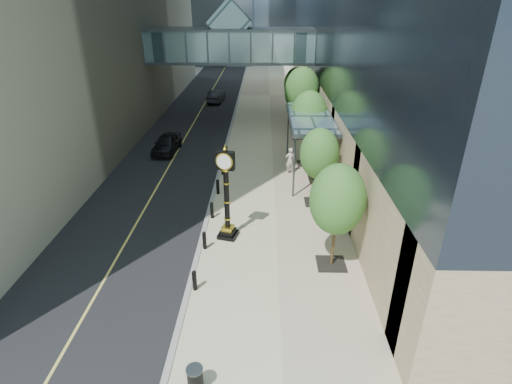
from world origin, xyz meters
TOP-DOWN VIEW (x-y plane):
  - ground at (0.00, 0.00)m, footprint 320.00×320.00m
  - road at (-7.00, 40.00)m, footprint 8.00×180.00m
  - sidewalk at (1.00, 40.00)m, footprint 8.00×180.00m
  - curb at (-3.00, 40.00)m, footprint 0.25×180.00m
  - skywalk at (-3.00, 28.00)m, footprint 17.00×4.20m
  - entrance_canopy at (3.48, 14.00)m, footprint 3.00×8.00m
  - bollard_row at (-2.70, 9.00)m, footprint 0.20×16.20m
  - street_trees at (3.60, 17.20)m, footprint 3.07×28.55m
  - street_clock at (-1.61, 5.39)m, footprint 1.17×1.17m
  - trash_bin at (-1.88, -4.00)m, footprint 0.61×0.61m
  - pedestrian at (2.21, 14.18)m, footprint 0.81×0.65m
  - car_near at (-7.80, 18.50)m, footprint 2.03×4.49m
  - car_far at (-5.63, 36.34)m, footprint 1.95×4.53m

SIDE VIEW (x-z plane):
  - ground at x=0.00m, z-range 0.00..0.00m
  - road at x=-7.00m, z-range 0.00..0.02m
  - sidewalk at x=1.00m, z-range 0.00..0.06m
  - curb at x=-3.00m, z-range 0.00..0.07m
  - bollard_row at x=-2.70m, z-range 0.06..0.96m
  - trash_bin at x=-1.88m, z-range 0.06..0.96m
  - car_far at x=-5.63m, z-range 0.02..1.47m
  - car_near at x=-7.80m, z-range 0.02..1.51m
  - pedestrian at x=2.21m, z-range 0.06..1.99m
  - street_clock at x=-1.61m, z-range -0.28..4.82m
  - street_trees at x=3.60m, z-range 0.67..6.99m
  - entrance_canopy at x=3.48m, z-range 2.00..6.38m
  - skywalk at x=-3.00m, z-range 4.81..10.61m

